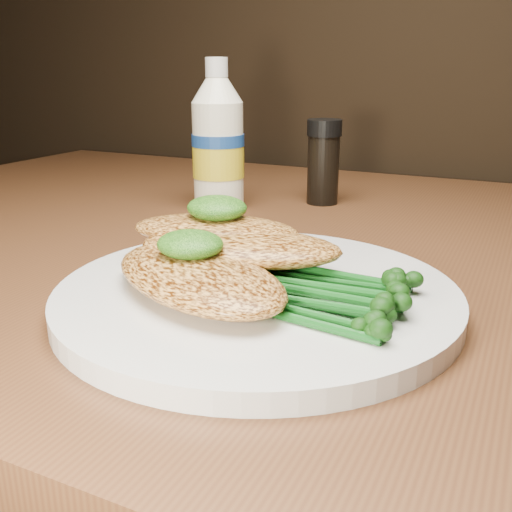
% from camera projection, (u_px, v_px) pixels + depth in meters
% --- Properties ---
extents(plate, '(0.30, 0.30, 0.02)m').
position_uv_depth(plate, '(257.00, 296.00, 0.44)').
color(plate, silver).
rests_on(plate, dining_table).
extents(chicken_front, '(0.19, 0.15, 0.03)m').
position_uv_depth(chicken_front, '(198.00, 277.00, 0.41)').
color(chicken_front, gold).
rests_on(chicken_front, plate).
extents(chicken_mid, '(0.17, 0.11, 0.02)m').
position_uv_depth(chicken_mid, '(240.00, 247.00, 0.45)').
color(chicken_mid, gold).
rests_on(chicken_mid, plate).
extents(chicken_back, '(0.15, 0.10, 0.02)m').
position_uv_depth(chicken_back, '(215.00, 230.00, 0.48)').
color(chicken_back, gold).
rests_on(chicken_back, plate).
extents(pesto_front, '(0.06, 0.06, 0.02)m').
position_uv_depth(pesto_front, '(190.00, 244.00, 0.42)').
color(pesto_front, black).
rests_on(pesto_front, chicken_front).
extents(pesto_back, '(0.06, 0.06, 0.02)m').
position_uv_depth(pesto_back, '(217.00, 208.00, 0.48)').
color(pesto_back, black).
rests_on(pesto_back, chicken_back).
extents(broccolini_bundle, '(0.17, 0.15, 0.02)m').
position_uv_depth(broccolini_bundle, '(318.00, 285.00, 0.41)').
color(broccolini_bundle, '#125217').
rests_on(broccolini_bundle, plate).
extents(mayo_bottle, '(0.07, 0.07, 0.18)m').
position_uv_depth(mayo_bottle, '(218.00, 135.00, 0.71)').
color(mayo_bottle, white).
rests_on(mayo_bottle, dining_table).
extents(pepper_grinder, '(0.06, 0.06, 0.11)m').
position_uv_depth(pepper_grinder, '(323.00, 162.00, 0.74)').
color(pepper_grinder, black).
rests_on(pepper_grinder, dining_table).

